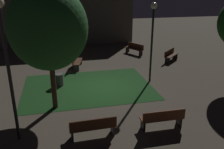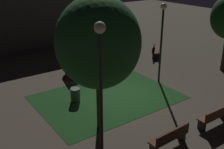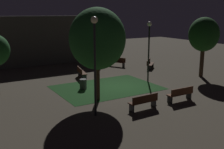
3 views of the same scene
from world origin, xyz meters
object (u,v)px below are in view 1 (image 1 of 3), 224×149
at_px(bench_back_row, 163,118).
at_px(lamp_post_plaza_east, 6,51).
at_px(bench_corner, 171,55).
at_px(bench_by_lamp, 135,48).
at_px(bench_front_left, 93,127).
at_px(trash_bin, 59,80).
at_px(lamp_post_plaza_west, 153,30).
at_px(tree_back_left, 48,28).
at_px(bench_path_side, 77,61).

height_order(bench_back_row, lamp_post_plaza_east, lamp_post_plaza_east).
height_order(bench_corner, bench_by_lamp, same).
height_order(bench_front_left, trash_bin, bench_front_left).
distance_m(lamp_post_plaza_west, trash_bin, 6.16).
distance_m(bench_corner, lamp_post_plaza_west, 5.67).
xyz_separation_m(tree_back_left, trash_bin, (0.26, 2.75, -3.48)).
bearing_deg(lamp_post_plaza_east, bench_by_lamp, 53.13).
distance_m(tree_back_left, lamp_post_plaza_east, 2.72).
distance_m(bench_front_left, lamp_post_plaza_east, 4.14).
bearing_deg(bench_corner, tree_back_left, -146.22).
bearing_deg(lamp_post_plaza_east, bench_path_side, 70.19).
bearing_deg(bench_corner, bench_front_left, -130.41).
relative_size(lamp_post_plaza_east, trash_bin, 7.21).
bearing_deg(lamp_post_plaza_west, bench_front_left, -130.42).
xyz_separation_m(bench_path_side, trash_bin, (-1.31, -3.16, -0.12)).
height_order(bench_back_row, lamp_post_plaza_west, lamp_post_plaza_west).
relative_size(bench_back_row, lamp_post_plaza_west, 0.38).
bearing_deg(bench_back_row, bench_corner, 62.18).
bearing_deg(trash_bin, bench_path_side, 67.44).
bearing_deg(lamp_post_plaza_west, bench_by_lamp, 80.13).
height_order(bench_back_row, bench_by_lamp, same).
relative_size(bench_front_left, bench_back_row, 1.01).
xyz_separation_m(bench_back_row, bench_corner, (4.67, 8.85, 0.00)).
distance_m(bench_front_left, trash_bin, 5.74).
distance_m(bench_path_side, tree_back_left, 6.97).
relative_size(bench_back_row, tree_back_left, 0.32).
distance_m(bench_back_row, lamp_post_plaza_west, 5.91).
bearing_deg(lamp_post_plaza_west, bench_back_row, -105.93).
height_order(lamp_post_plaza_east, trash_bin, lamp_post_plaza_east).
distance_m(lamp_post_plaza_east, trash_bin, 6.17).
distance_m(bench_front_left, bench_back_row, 2.87).
xyz_separation_m(bench_path_side, bench_by_lamp, (5.27, 2.76, 0.00)).
xyz_separation_m(bench_corner, lamp_post_plaza_west, (-3.23, -3.80, 2.70)).
distance_m(bench_corner, tree_back_left, 11.27).
distance_m(bench_back_row, bench_by_lamp, 11.81).
bearing_deg(trash_bin, tree_back_left, -95.41).
bearing_deg(trash_bin, lamp_post_plaza_west, -5.88).
bearing_deg(bench_by_lamp, bench_back_row, -102.56).
xyz_separation_m(bench_path_side, tree_back_left, (-1.57, -5.90, 3.36)).
relative_size(tree_back_left, lamp_post_plaza_west, 1.22).
bearing_deg(bench_by_lamp, lamp_post_plaza_west, -99.87).
bearing_deg(tree_back_left, bench_by_lamp, 51.69).
bearing_deg(bench_back_row, lamp_post_plaza_east, 174.31).
distance_m(bench_front_left, bench_by_lamp, 12.75).
bearing_deg(lamp_post_plaza_west, bench_path_side, 138.10).
distance_m(bench_back_row, bench_path_side, 9.18).
height_order(tree_back_left, lamp_post_plaza_west, tree_back_left).
distance_m(bench_path_side, bench_by_lamp, 5.95).
relative_size(bench_front_left, lamp_post_plaza_east, 0.35).
xyz_separation_m(bench_by_lamp, lamp_post_plaza_west, (-1.13, -6.47, 2.70)).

